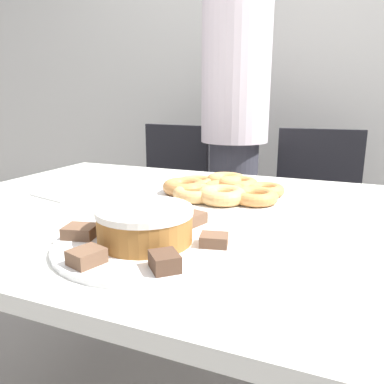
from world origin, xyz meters
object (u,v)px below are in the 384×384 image
object	(u,v)px
frosted_cake	(145,224)
napkin	(63,194)
office_chair_left	(163,213)
person_standing	(234,130)
plate_donuts	(223,196)
plate_cake	(146,243)
office_chair_right	(314,231)

from	to	relation	value
frosted_cake	napkin	distance (m)	0.47
office_chair_left	napkin	distance (m)	1.01
person_standing	plate_donuts	world-z (taller)	person_standing
frosted_cake	plate_cake	bearing A→B (deg)	-75.96
plate_cake	person_standing	bearing A→B (deg)	98.29
frosted_cake	office_chair_right	bearing A→B (deg)	79.16
plate_cake	plate_donuts	xyz separation A→B (m)	(0.03, 0.39, 0.00)
office_chair_left	office_chair_right	size ratio (longest dim) A/B	1.00
person_standing	napkin	bearing A→B (deg)	-103.99
office_chair_right	frosted_cake	size ratio (longest dim) A/B	4.94
napkin	plate_cake	bearing A→B (deg)	-31.32
plate_donuts	napkin	world-z (taller)	plate_donuts
office_chair_left	plate_cake	size ratio (longest dim) A/B	2.61
plate_donuts	frosted_cake	xyz separation A→B (m)	(-0.03, -0.39, 0.04)
person_standing	plate_cake	size ratio (longest dim) A/B	4.89
person_standing	plate_cake	distance (m)	1.19
office_chair_left	office_chair_right	distance (m)	0.79
plate_donuts	frosted_cake	world-z (taller)	frosted_cake
plate_donuts	frosted_cake	bearing A→B (deg)	-93.90
napkin	office_chair_left	bearing A→B (deg)	99.84
plate_cake	frosted_cake	size ratio (longest dim) A/B	1.89
office_chair_right	office_chair_left	bearing A→B (deg)	175.89
plate_cake	frosted_cake	distance (m)	0.04
napkin	plate_donuts	bearing A→B (deg)	18.47
office_chair_right	person_standing	bearing A→B (deg)	176.56
office_chair_left	office_chair_right	xyz separation A→B (m)	(0.79, 0.00, 0.00)
office_chair_right	frosted_cake	xyz separation A→B (m)	(-0.23, -1.18, 0.38)
plate_donuts	napkin	distance (m)	0.45
plate_cake	napkin	world-z (taller)	plate_cake
office_chair_right	napkin	distance (m)	1.18
office_chair_left	frosted_cake	bearing A→B (deg)	-57.16
plate_donuts	frosted_cake	size ratio (longest dim) A/B	2.20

